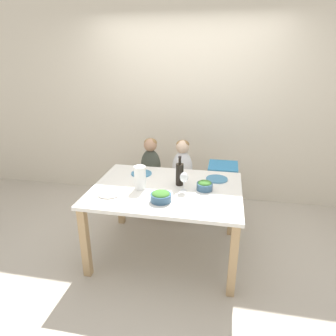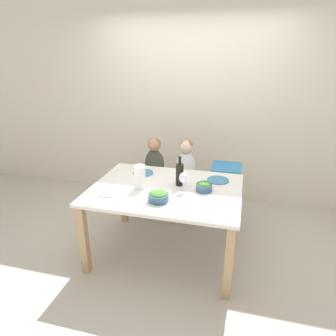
# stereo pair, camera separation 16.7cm
# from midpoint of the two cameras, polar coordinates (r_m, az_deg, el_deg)

# --- Properties ---
(ground_plane) EXTENTS (14.00, 14.00, 0.00)m
(ground_plane) POSITION_cam_midpoint_polar(r_m,az_deg,el_deg) (3.34, -1.76, -15.66)
(ground_plane) COLOR #BCB2A3
(wall_back) EXTENTS (10.00, 0.06, 2.70)m
(wall_back) POSITION_cam_midpoint_polar(r_m,az_deg,el_deg) (4.17, 2.55, 12.07)
(wall_back) COLOR beige
(wall_back) RESTS_ON ground_plane
(dining_table) EXTENTS (1.46, 1.09, 0.76)m
(dining_table) POSITION_cam_midpoint_polar(r_m,az_deg,el_deg) (3.00, -1.90, -5.46)
(dining_table) COLOR white
(dining_table) RESTS_ON ground_plane
(chair_far_left) EXTENTS (0.41, 0.43, 0.47)m
(chair_far_left) POSITION_cam_midpoint_polar(r_m,az_deg,el_deg) (3.89, -4.45, -3.28)
(chair_far_left) COLOR silver
(chair_far_left) RESTS_ON ground_plane
(chair_far_center) EXTENTS (0.41, 0.43, 0.47)m
(chair_far_center) POSITION_cam_midpoint_polar(r_m,az_deg,el_deg) (3.81, 1.41, -3.77)
(chair_far_center) COLOR silver
(chair_far_center) RESTS_ON ground_plane
(chair_right_highchair) EXTENTS (0.35, 0.37, 0.75)m
(chair_right_highchair) POSITION_cam_midpoint_polar(r_m,az_deg,el_deg) (3.69, 9.05, -1.76)
(chair_right_highchair) COLOR silver
(chair_right_highchair) RESTS_ON ground_plane
(person_child_left) EXTENTS (0.25, 0.19, 0.55)m
(person_child_left) POSITION_cam_midpoint_polar(r_m,az_deg,el_deg) (3.76, -4.59, 1.60)
(person_child_left) COLOR #3D4238
(person_child_left) RESTS_ON chair_far_left
(person_child_center) EXTENTS (0.25, 0.19, 0.55)m
(person_child_center) POSITION_cam_midpoint_polar(r_m,az_deg,el_deg) (3.67, 1.46, 1.21)
(person_child_center) COLOR silver
(person_child_center) RESTS_ON chair_far_center
(wine_bottle) EXTENTS (0.08, 0.08, 0.31)m
(wine_bottle) POSITION_cam_midpoint_polar(r_m,az_deg,el_deg) (2.98, 0.63, -1.11)
(wine_bottle) COLOR black
(wine_bottle) RESTS_ON dining_table
(paper_towel_roll) EXTENTS (0.11, 0.11, 0.23)m
(paper_towel_roll) POSITION_cam_midpoint_polar(r_m,az_deg,el_deg) (2.92, -6.98, -1.84)
(paper_towel_roll) COLOR white
(paper_towel_roll) RESTS_ON dining_table
(wine_glass_near) EXTENTS (0.08, 0.08, 0.19)m
(wine_glass_near) POSITION_cam_midpoint_polar(r_m,az_deg,el_deg) (2.85, 1.39, -1.88)
(wine_glass_near) COLOR white
(wine_glass_near) RESTS_ON dining_table
(salad_bowl_large) EXTENTS (0.19, 0.19, 0.09)m
(salad_bowl_large) POSITION_cam_midpoint_polar(r_m,az_deg,el_deg) (2.69, -3.16, -5.42)
(salad_bowl_large) COLOR #335675
(salad_bowl_large) RESTS_ON dining_table
(salad_bowl_small) EXTENTS (0.16, 0.16, 0.09)m
(salad_bowl_small) POSITION_cam_midpoint_polar(r_m,az_deg,el_deg) (2.91, 5.37, -3.33)
(salad_bowl_small) COLOR #335675
(salad_bowl_small) RESTS_ON dining_table
(dinner_plate_front_left) EXTENTS (0.23, 0.23, 0.01)m
(dinner_plate_front_left) POSITION_cam_midpoint_polar(r_m,az_deg,el_deg) (2.90, -12.70, -4.78)
(dinner_plate_front_left) COLOR silver
(dinner_plate_front_left) RESTS_ON dining_table
(dinner_plate_back_left) EXTENTS (0.23, 0.23, 0.01)m
(dinner_plate_back_left) POSITION_cam_midpoint_polar(r_m,az_deg,el_deg) (3.31, -6.53, -1.06)
(dinner_plate_back_left) COLOR teal
(dinner_plate_back_left) RESTS_ON dining_table
(dinner_plate_back_right) EXTENTS (0.23, 0.23, 0.01)m
(dinner_plate_back_right) POSITION_cam_midpoint_polar(r_m,az_deg,el_deg) (3.18, 7.81, -2.10)
(dinner_plate_back_right) COLOR teal
(dinner_plate_back_right) RESTS_ON dining_table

